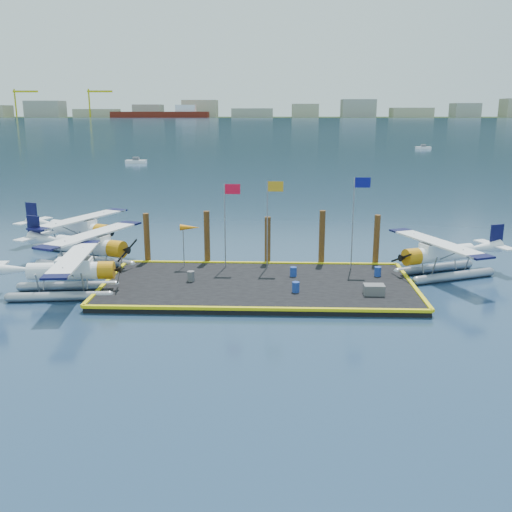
# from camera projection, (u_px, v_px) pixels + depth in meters

# --- Properties ---
(ground) EXTENTS (4000.00, 4000.00, 0.00)m
(ground) POSITION_uv_depth(u_px,v_px,m) (258.00, 289.00, 37.42)
(ground) COLOR #182F49
(ground) RESTS_ON ground
(dock) EXTENTS (20.00, 10.00, 0.40)m
(dock) POSITION_uv_depth(u_px,v_px,m) (258.00, 286.00, 37.37)
(dock) COLOR black
(dock) RESTS_ON ground
(dock_bumpers) EXTENTS (20.25, 10.25, 0.18)m
(dock_bumpers) POSITION_uv_depth(u_px,v_px,m) (258.00, 282.00, 37.30)
(dock_bumpers) COLOR #D5C50C
(dock_bumpers) RESTS_ON dock
(far_backdrop) EXTENTS (3050.00, 2050.00, 810.00)m
(far_backdrop) POSITION_uv_depth(u_px,v_px,m) (357.00, 111.00, 1708.21)
(far_backdrop) COLOR black
(far_backdrop) RESTS_ON ground
(seaplane_a) EXTENTS (8.51, 9.39, 3.32)m
(seaplane_a) POSITION_uv_depth(u_px,v_px,m) (69.00, 273.00, 35.75)
(seaplane_a) COLOR gray
(seaplane_a) RESTS_ON ground
(seaplane_b) EXTENTS (9.44, 9.99, 3.61)m
(seaplane_b) POSITION_uv_depth(u_px,v_px,m) (89.00, 248.00, 41.73)
(seaplane_b) COLOR gray
(seaplane_b) RESTS_ON ground
(seaplane_c) EXTENTS (9.47, 9.96, 3.64)m
(seaplane_c) POSITION_uv_depth(u_px,v_px,m) (78.00, 231.00, 47.55)
(seaplane_c) COLOR gray
(seaplane_c) RESTS_ON ground
(seaplane_d) EXTENTS (8.89, 9.36, 3.41)m
(seaplane_d) POSITION_uv_depth(u_px,v_px,m) (440.00, 256.00, 39.80)
(seaplane_d) COLOR gray
(seaplane_d) RESTS_ON ground
(drum_0) EXTENTS (0.48, 0.48, 0.68)m
(drum_0) POSITION_uv_depth(u_px,v_px,m) (191.00, 276.00, 37.66)
(drum_0) COLOR #545358
(drum_0) RESTS_ON dock
(drum_1) EXTENTS (0.46, 0.46, 0.65)m
(drum_1) POSITION_uv_depth(u_px,v_px,m) (296.00, 287.00, 35.39)
(drum_1) COLOR navy
(drum_1) RESTS_ON dock
(drum_4) EXTENTS (0.46, 0.46, 0.64)m
(drum_4) POSITION_uv_depth(u_px,v_px,m) (378.00, 272.00, 38.80)
(drum_4) COLOR navy
(drum_4) RESTS_ON dock
(drum_5) EXTENTS (0.45, 0.45, 0.64)m
(drum_5) POSITION_uv_depth(u_px,v_px,m) (293.00, 272.00, 38.78)
(drum_5) COLOR navy
(drum_5) RESTS_ON dock
(crate) EXTENTS (1.26, 0.84, 0.63)m
(crate) POSITION_uv_depth(u_px,v_px,m) (374.00, 290.00, 34.93)
(crate) COLOR #545358
(crate) RESTS_ON dock
(flagpole_red) EXTENTS (1.14, 0.08, 6.00)m
(flagpole_red) POSITION_uv_depth(u_px,v_px,m) (228.00, 212.00, 40.09)
(flagpole_red) COLOR gray
(flagpole_red) RESTS_ON dock
(flagpole_yellow) EXTENTS (1.14, 0.08, 6.20)m
(flagpole_yellow) POSITION_uv_depth(u_px,v_px,m) (270.00, 211.00, 39.95)
(flagpole_yellow) COLOR gray
(flagpole_yellow) RESTS_ON dock
(flagpole_blue) EXTENTS (1.14, 0.08, 6.50)m
(flagpole_blue) POSITION_uv_depth(u_px,v_px,m) (356.00, 209.00, 39.69)
(flagpole_blue) COLOR gray
(flagpole_blue) RESTS_ON dock
(windsock) EXTENTS (1.40, 0.44, 3.12)m
(windsock) POSITION_uv_depth(u_px,v_px,m) (190.00, 228.00, 40.48)
(windsock) COLOR gray
(windsock) RESTS_ON dock
(piling_0) EXTENTS (0.44, 0.44, 4.00)m
(piling_0) POSITION_uv_depth(u_px,v_px,m) (147.00, 240.00, 42.46)
(piling_0) COLOR #452713
(piling_0) RESTS_ON ground
(piling_1) EXTENTS (0.44, 0.44, 4.20)m
(piling_1) POSITION_uv_depth(u_px,v_px,m) (207.00, 239.00, 42.27)
(piling_1) COLOR #452713
(piling_1) RESTS_ON ground
(piling_2) EXTENTS (0.44, 0.44, 3.80)m
(piling_2) POSITION_uv_depth(u_px,v_px,m) (268.00, 242.00, 42.16)
(piling_2) COLOR #452713
(piling_2) RESTS_ON ground
(piling_3) EXTENTS (0.44, 0.44, 4.30)m
(piling_3) POSITION_uv_depth(u_px,v_px,m) (322.00, 239.00, 41.95)
(piling_3) COLOR #452713
(piling_3) RESTS_ON ground
(piling_4) EXTENTS (0.44, 0.44, 4.00)m
(piling_4) POSITION_uv_depth(u_px,v_px,m) (376.00, 242.00, 41.84)
(piling_4) COLOR #452713
(piling_4) RESTS_ON ground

